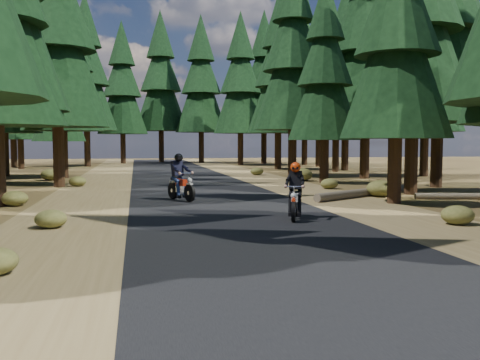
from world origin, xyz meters
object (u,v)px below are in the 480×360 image
object	(u,v)px
log_near	(365,192)
rider_lead	(295,200)
rider_follow	(181,185)
log_far	(469,196)

from	to	relation	value
log_near	rider_lead	xyz separation A→B (m)	(-4.57, -5.53, 0.37)
rider_lead	rider_follow	distance (m)	6.02
log_far	rider_lead	xyz separation A→B (m)	(-7.90, -3.79, 0.41)
log_near	log_far	world-z (taller)	log_near
log_near	rider_follow	world-z (taller)	rider_follow
log_far	rider_lead	size ratio (longest dim) A/B	2.18
log_near	rider_lead	bearing A→B (deg)	-162.98
log_near	log_far	bearing A→B (deg)	-61.14
log_near	rider_follow	distance (m)	7.26
log_near	rider_follow	size ratio (longest dim) A/B	3.14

